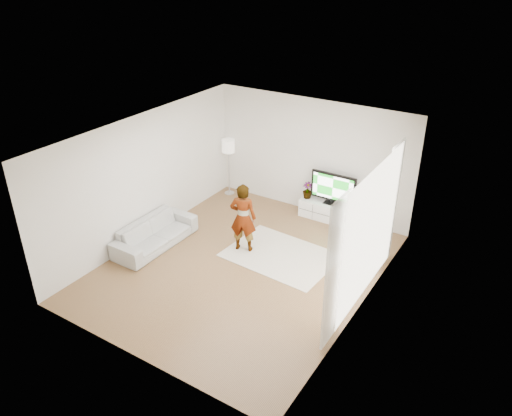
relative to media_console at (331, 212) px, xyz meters
The scene contains 17 objects.
floor 2.86m from the media_console, 104.01° to the right, with size 6.00×6.00×0.00m, color olive.
ceiling 3.85m from the media_console, 104.01° to the right, with size 6.00×6.00×0.00m, color white.
wall_left 4.39m from the media_console, 139.08° to the right, with size 0.02×6.00×2.80m, color silver.
wall_right 3.51m from the media_console, 56.79° to the right, with size 0.02×6.00×2.80m, color silver.
wall_back 1.39m from the media_console, 161.19° to the left, with size 5.00×0.02×2.80m, color silver.
wall_front 5.93m from the media_console, 96.83° to the right, with size 5.00×0.02×2.80m, color silver.
window 3.29m from the media_console, 54.02° to the right, with size 0.01×2.60×2.50m, color white.
curtain_near 4.29m from the media_console, 65.57° to the right, with size 0.04×0.70×2.60m, color white.
curtain_far 2.36m from the media_console, 34.27° to the right, with size 0.04×0.70×2.60m, color white.
media_console is the anchor object (origin of this frame).
television 0.63m from the media_console, 90.00° to the left, with size 1.10×0.22×0.77m.
game_console 0.74m from the media_console, ahead, with size 0.08×0.17×0.22m.
potted_plant 0.77m from the media_console, behind, with size 0.23×0.23×0.40m, color #3F7238.
rug 2.01m from the media_console, 96.86° to the right, with size 2.22×1.60×0.01m, color beige.
player 2.49m from the media_console, 115.51° to the right, with size 0.56×0.37×1.53m, color #334772.
sofa 4.12m from the media_console, 132.01° to the right, with size 1.99×0.78×0.58m, color beige.
floor_lamp 3.08m from the media_console, behind, with size 0.33×0.33×1.49m.
Camera 1 is at (4.74, -7.02, 5.78)m, focal length 35.00 mm.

